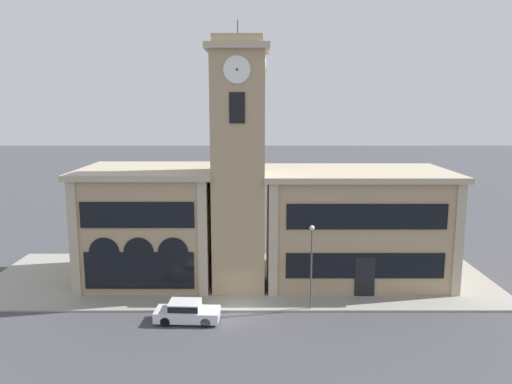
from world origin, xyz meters
name	(u,v)px	position (x,y,z in m)	size (l,w,h in m)	color
ground_plane	(239,312)	(0.00, 0.00, 0.00)	(300.00, 300.00, 0.00)	#424247
sidewalk_kerb	(242,278)	(0.00, 6.87, 0.07)	(41.85, 13.74, 0.15)	gray
clock_tower	(241,167)	(0.00, 4.82, 9.80)	(4.70, 4.70, 20.70)	tan
town_hall_left_wing	(153,223)	(-7.48, 7.25, 4.74)	(11.07, 9.61, 9.42)	tan
town_hall_right_wing	(357,225)	(9.61, 7.26, 4.65)	(15.32, 9.61, 9.25)	tan
parked_car_near	(189,311)	(-3.35, -1.54, 0.75)	(4.42, 2.00, 1.43)	silver
street_lamp	(314,255)	(5.26, 0.42, 4.12)	(0.36, 0.36, 6.10)	#4C4C51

